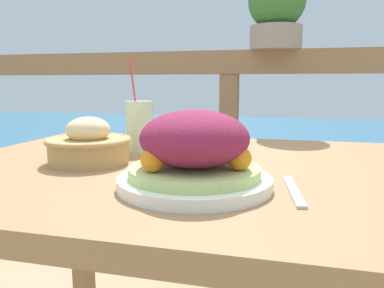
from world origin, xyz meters
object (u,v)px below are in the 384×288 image
drink_glass (139,126)px  bread_basket (89,145)px  salad_plate (194,154)px  potted_plant (277,10)px

drink_glass → bread_basket: 0.18m
salad_plate → drink_glass: (-0.23, 0.31, 0.01)m
potted_plant → salad_plate: bearing=-96.4°
drink_glass → bread_basket: size_ratio=1.28×
drink_glass → salad_plate: bearing=-53.7°
drink_glass → potted_plant: 0.77m
bread_basket → potted_plant: (0.38, 0.75, 0.41)m
drink_glass → bread_basket: bearing=-108.4°
bread_basket → potted_plant: 0.93m
salad_plate → potted_plant: potted_plant is taller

